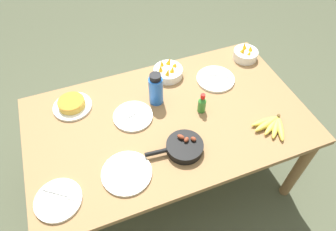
{
  "coord_description": "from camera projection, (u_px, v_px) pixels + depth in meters",
  "views": [
    {
      "loc": [
        -0.41,
        -1.06,
        2.1
      ],
      "look_at": [
        0.0,
        0.0,
        0.74
      ],
      "focal_mm": 32.0,
      "sensor_mm": 36.0,
      "label": 1
    }
  ],
  "objects": [
    {
      "name": "ground_plane",
      "position": [
        168.0,
        176.0,
        2.33
      ],
      "size": [
        14.0,
        14.0,
        0.0
      ],
      "primitive_type": "plane",
      "color": "#474C38"
    },
    {
      "name": "dining_table",
      "position": [
        168.0,
        127.0,
        1.85
      ],
      "size": [
        1.66,
        0.98,
        0.71
      ],
      "color": "olive",
      "rests_on": "ground_plane"
    },
    {
      "name": "banana_bunch",
      "position": [
        272.0,
        125.0,
        1.74
      ],
      "size": [
        0.21,
        0.18,
        0.04
      ],
      "color": "gold",
      "rests_on": "dining_table"
    },
    {
      "name": "skillet",
      "position": [
        184.0,
        147.0,
        1.62
      ],
      "size": [
        0.32,
        0.2,
        0.08
      ],
      "rotation": [
        0.0,
        0.0,
        3.04
      ],
      "color": "black",
      "rests_on": "dining_table"
    },
    {
      "name": "frittata_plate_center",
      "position": [
        72.0,
        105.0,
        1.83
      ],
      "size": [
        0.24,
        0.24,
        0.06
      ],
      "color": "silver",
      "rests_on": "dining_table"
    },
    {
      "name": "empty_plate_near_front",
      "position": [
        58.0,
        200.0,
        1.45
      ],
      "size": [
        0.23,
        0.23,
        0.02
      ],
      "color": "silver",
      "rests_on": "dining_table"
    },
    {
      "name": "empty_plate_far_left",
      "position": [
        216.0,
        79.0,
        2.0
      ],
      "size": [
        0.25,
        0.25,
        0.02
      ],
      "color": "silver",
      "rests_on": "dining_table"
    },
    {
      "name": "empty_plate_far_right",
      "position": [
        133.0,
        116.0,
        1.79
      ],
      "size": [
        0.24,
        0.24,
        0.02
      ],
      "color": "silver",
      "rests_on": "dining_table"
    },
    {
      "name": "empty_plate_mid_edge",
      "position": [
        127.0,
        173.0,
        1.54
      ],
      "size": [
        0.26,
        0.26,
        0.02
      ],
      "color": "silver",
      "rests_on": "dining_table"
    },
    {
      "name": "fruit_bowl_mango",
      "position": [
        168.0,
        72.0,
        2.01
      ],
      "size": [
        0.2,
        0.2,
        0.11
      ],
      "color": "silver",
      "rests_on": "dining_table"
    },
    {
      "name": "fruit_bowl_citrus",
      "position": [
        245.0,
        54.0,
        2.12
      ],
      "size": [
        0.17,
        0.17,
        0.11
      ],
      "color": "silver",
      "rests_on": "dining_table"
    },
    {
      "name": "water_bottle",
      "position": [
        156.0,
        89.0,
        1.8
      ],
      "size": [
        0.09,
        0.09,
        0.22
      ],
      "color": "blue",
      "rests_on": "dining_table"
    },
    {
      "name": "hot_sauce_bottle",
      "position": [
        202.0,
        104.0,
        1.78
      ],
      "size": [
        0.05,
        0.05,
        0.14
      ],
      "color": "#337F2D",
      "rests_on": "dining_table"
    }
  ]
}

